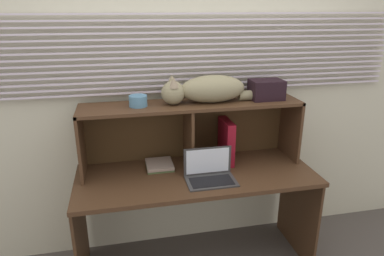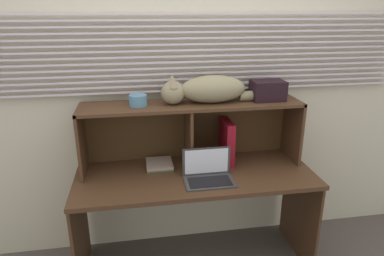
% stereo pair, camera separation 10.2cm
% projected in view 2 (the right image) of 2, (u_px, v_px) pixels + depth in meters
% --- Properties ---
extents(back_panel_with_blinds, '(4.40, 0.08, 2.50)m').
position_uv_depth(back_panel_with_blinds, '(187.00, 89.00, 2.53)').
color(back_panel_with_blinds, beige).
rests_on(back_panel_with_blinds, ground).
extents(desk, '(1.63, 0.64, 0.75)m').
position_uv_depth(desk, '(195.00, 191.00, 2.42)').
color(desk, '#472E1B').
rests_on(desk, ground).
extents(hutch_shelf_unit, '(1.52, 0.32, 0.46)m').
position_uv_depth(hutch_shelf_unit, '(191.00, 121.00, 2.43)').
color(hutch_shelf_unit, '#472E1B').
rests_on(hutch_shelf_unit, desk).
extents(cat, '(0.78, 0.20, 0.19)m').
position_uv_depth(cat, '(207.00, 90.00, 2.34)').
color(cat, gray).
rests_on(cat, hutch_shelf_unit).
extents(laptop, '(0.32, 0.21, 0.20)m').
position_uv_depth(laptop, '(208.00, 174.00, 2.27)').
color(laptop, '#373737').
rests_on(laptop, desk).
extents(binder_upright, '(0.06, 0.24, 0.32)m').
position_uv_depth(binder_upright, '(227.00, 142.00, 2.50)').
color(binder_upright, maroon).
rests_on(binder_upright, desk).
extents(book_stack, '(0.19, 0.21, 0.04)m').
position_uv_depth(book_stack, '(159.00, 164.00, 2.46)').
color(book_stack, '#516B3E').
rests_on(book_stack, desk).
extents(small_basket, '(0.12, 0.12, 0.07)m').
position_uv_depth(small_basket, '(138.00, 100.00, 2.29)').
color(small_basket, teal).
rests_on(small_basket, hutch_shelf_unit).
extents(storage_box, '(0.23, 0.16, 0.14)m').
position_uv_depth(storage_box, '(268.00, 90.00, 2.42)').
color(storage_box, black).
rests_on(storage_box, hutch_shelf_unit).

